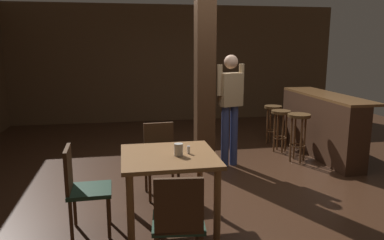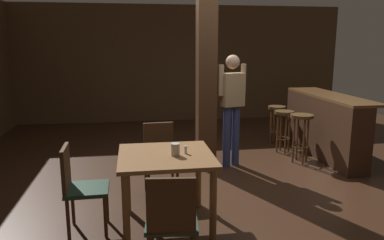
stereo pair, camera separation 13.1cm
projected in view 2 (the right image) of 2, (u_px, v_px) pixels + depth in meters
name	position (u px, v px, depth m)	size (l,w,h in m)	color
ground_plane	(226.00, 184.00, 5.12)	(10.80, 10.80, 0.00)	#382114
wall_back	(182.00, 64.00, 9.20)	(8.00, 0.10, 2.80)	brown
pillar	(206.00, 76.00, 5.61)	(0.28, 0.28, 2.80)	#422816
dining_table	(166.00, 167.00, 3.82)	(0.95, 0.95, 0.78)	brown
chair_west	(79.00, 184.00, 3.72)	(0.43, 0.43, 0.89)	#1E3828
chair_south	(172.00, 220.00, 2.97)	(0.47, 0.47, 0.89)	#1E3828
chair_north	(160.00, 155.00, 4.70)	(0.45, 0.45, 0.89)	#1E3828
napkin_cup	(175.00, 150.00, 3.74)	(0.09, 0.09, 0.12)	beige
salt_shaker	(186.00, 150.00, 3.82)	(0.03, 0.03, 0.08)	silver
standing_person	(232.00, 103.00, 5.69)	(0.47, 0.29, 1.72)	tan
bar_counter	(324.00, 125.00, 6.30)	(0.56, 2.20, 1.05)	brown
bar_stool_near	(301.00, 126.00, 5.95)	(0.36, 0.36, 0.78)	#4C3319
bar_stool_mid	(284.00, 122.00, 6.51)	(0.34, 0.34, 0.74)	#4C3319
bar_stool_far	(277.00, 116.00, 7.06)	(0.33, 0.33, 0.73)	#4C3319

